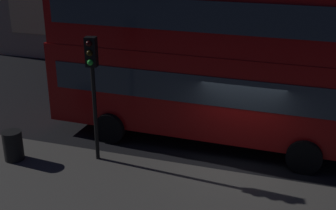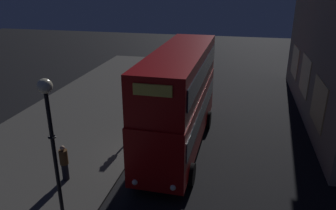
% 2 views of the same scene
% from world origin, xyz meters
% --- Properties ---
extents(ground_plane, '(80.00, 80.00, 0.00)m').
position_xyz_m(ground_plane, '(0.00, 0.00, 0.00)').
color(ground_plane, black).
extents(double_decker_bus, '(10.32, 2.92, 5.37)m').
position_xyz_m(double_decker_bus, '(-1.53, 1.25, 3.01)').
color(double_decker_bus, '#9E0C0C').
rests_on(double_decker_bus, ground).
extents(traffic_light_near_kerb, '(0.36, 0.38, 3.80)m').
position_xyz_m(traffic_light_near_kerb, '(-4.12, -1.37, 2.86)').
color(traffic_light_near_kerb, black).
rests_on(traffic_light_near_kerb, sidewalk_slab).
extents(litter_bin, '(0.59, 0.59, 0.92)m').
position_xyz_m(litter_bin, '(-6.54, -2.19, 0.58)').
color(litter_bin, black).
rests_on(litter_bin, sidewalk_slab).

